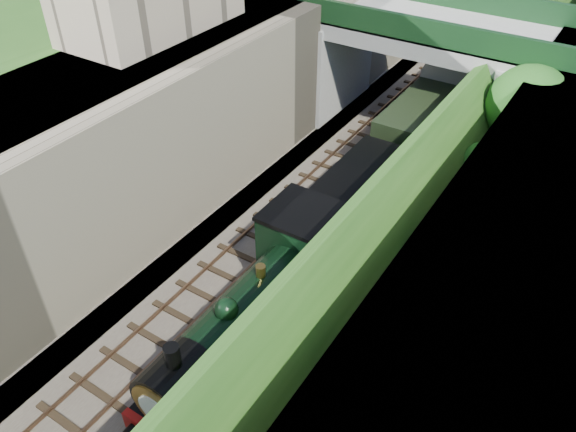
{
  "coord_description": "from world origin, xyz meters",
  "views": [
    {
      "loc": [
        8.94,
        -3.72,
        15.77
      ],
      "look_at": [
        0.0,
        10.18,
        2.93
      ],
      "focal_mm": 35.0,
      "sensor_mm": 36.0,
      "label": 1
    }
  ],
  "objects_px": {
    "locomotive": "(259,309)",
    "tender": "(360,204)",
    "tree": "(531,109)",
    "road_bridge": "(448,67)"
  },
  "relations": [
    {
      "from": "locomotive",
      "to": "tender",
      "type": "height_order",
      "value": "locomotive"
    },
    {
      "from": "tree",
      "to": "tender",
      "type": "height_order",
      "value": "tree"
    },
    {
      "from": "locomotive",
      "to": "tender",
      "type": "relative_size",
      "value": 1.7
    },
    {
      "from": "locomotive",
      "to": "road_bridge",
      "type": "bearing_deg",
      "value": 90.84
    },
    {
      "from": "road_bridge",
      "to": "locomotive",
      "type": "xyz_separation_m",
      "value": [
        0.26,
        -17.45,
        -2.18
      ]
    },
    {
      "from": "tree",
      "to": "tender",
      "type": "bearing_deg",
      "value": -126.68
    },
    {
      "from": "road_bridge",
      "to": "tender",
      "type": "bearing_deg",
      "value": -88.55
    },
    {
      "from": "tender",
      "to": "road_bridge",
      "type": "bearing_deg",
      "value": 91.45
    },
    {
      "from": "road_bridge",
      "to": "tree",
      "type": "height_order",
      "value": "road_bridge"
    },
    {
      "from": "locomotive",
      "to": "tender",
      "type": "xyz_separation_m",
      "value": [
        -0.0,
        7.36,
        -0.27
      ]
    }
  ]
}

